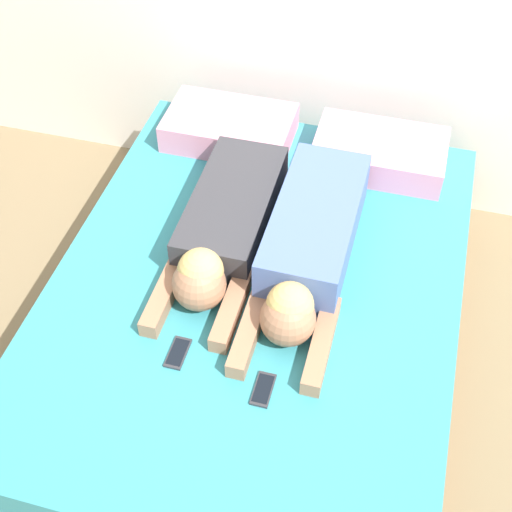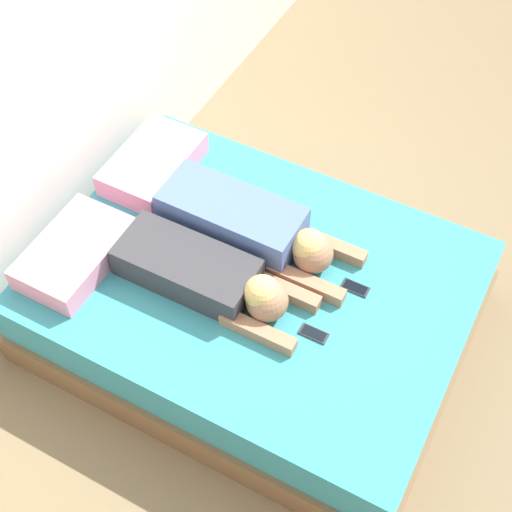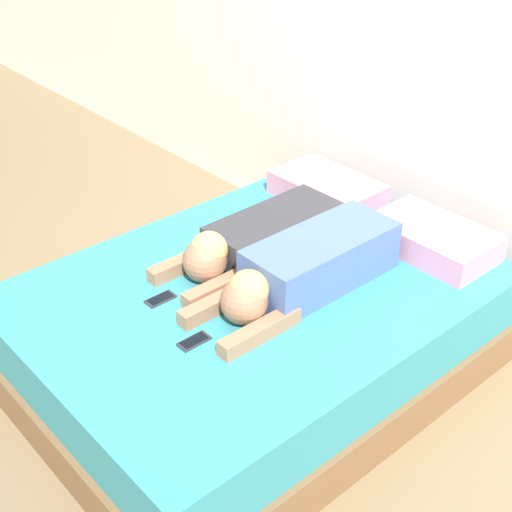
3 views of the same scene
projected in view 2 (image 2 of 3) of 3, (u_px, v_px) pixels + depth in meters
ground_plane at (256, 326)px, 4.00m from camera, size 12.00×12.00×0.00m
wall_back at (22, 71)px, 3.33m from camera, size 12.00×0.06×2.60m
bed at (256, 302)px, 3.81m from camera, size 1.66×2.19×0.49m
pillow_head_left at (75, 253)px, 3.61m from camera, size 0.60×0.37×0.14m
pillow_head_right at (153, 164)px, 4.00m from camera, size 0.60×0.37×0.14m
person_left at (212, 277)px, 3.48m from camera, size 0.34×1.02×0.24m
person_right at (251, 227)px, 3.65m from camera, size 0.34×1.07×0.24m
cell_phone_left at (314, 334)px, 3.39m from camera, size 0.06×0.14×0.01m
cell_phone_right at (355, 288)px, 3.55m from camera, size 0.06×0.14×0.01m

